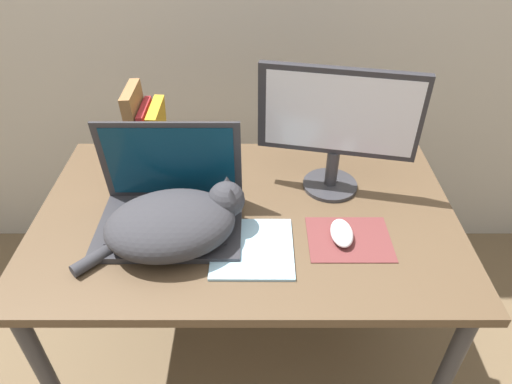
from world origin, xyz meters
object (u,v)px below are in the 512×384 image
laptop (172,206)px  external_monitor (339,124)px  computer_mouse (343,233)px  book_row (149,131)px  notepad (254,248)px  cat (176,222)px

laptop → external_monitor: (0.45, 0.16, 0.16)m
laptop → computer_mouse: bearing=-8.7°
laptop → book_row: size_ratio=1.50×
computer_mouse → book_row: (-0.56, 0.37, 0.09)m
external_monitor → computer_mouse: external_monitor is taller
notepad → laptop: bearing=153.6°
cat → notepad: 0.21m
cat → external_monitor: 0.51m
computer_mouse → laptop: bearing=171.3°
cat → book_row: book_row is taller
laptop → computer_mouse: (0.45, -0.07, -0.03)m
external_monitor → computer_mouse: (0.00, -0.23, -0.20)m
external_monitor → book_row: bearing=166.0°
cat → computer_mouse: (0.43, 0.01, -0.05)m
cat → external_monitor: (0.43, 0.24, 0.15)m
cat → computer_mouse: size_ratio=3.98×
laptop → external_monitor: external_monitor is taller
laptop → cat: size_ratio=0.91×
book_row → notepad: (0.33, -0.41, -0.11)m
cat → book_row: size_ratio=1.65×
external_monitor → notepad: external_monitor is taller
book_row → notepad: book_row is taller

